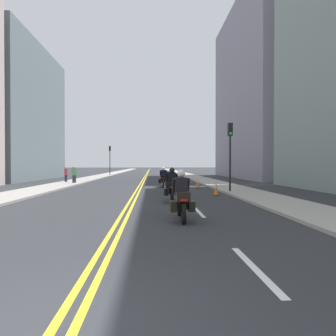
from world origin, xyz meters
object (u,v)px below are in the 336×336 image
object	(u,v)px
motorcycle_1	(172,188)
traffic_cone_0	(198,183)
pedestrian_0	(66,174)
traffic_cone_1	(216,189)
motorcycle_2	(171,182)
motorcycle_0	(182,199)
traffic_light_near	(230,145)
traffic_light_far	(110,155)
pedestrian_1	(74,175)
motorcycle_3	(163,179)

from	to	relation	value
motorcycle_1	traffic_cone_0	size ratio (longest dim) A/B	3.05
motorcycle_1	pedestrian_0	distance (m)	17.96
motorcycle_1	traffic_cone_1	size ratio (longest dim) A/B	2.89
motorcycle_2	traffic_cone_1	distance (m)	3.08
motorcycle_0	traffic_cone_1	distance (m)	7.91
motorcycle_2	traffic_light_near	world-z (taller)	traffic_light_near
motorcycle_1	traffic_cone_1	xyz separation A→B (m)	(2.77, 2.74, -0.28)
traffic_light_far	traffic_light_near	bearing A→B (deg)	-68.51
motorcycle_2	pedestrian_0	bearing A→B (deg)	129.99
traffic_light_far	pedestrian_1	size ratio (longest dim) A/B	2.87
traffic_cone_0	pedestrian_1	xyz separation A→B (m)	(-10.73, 5.31, 0.49)
motorcycle_3	traffic_light_far	size ratio (longest dim) A/B	0.46
traffic_cone_0	motorcycle_3	bearing A→B (deg)	154.24
motorcycle_3	pedestrian_0	distance (m)	11.14
motorcycle_0	pedestrian_1	world-z (taller)	pedestrian_1
traffic_cone_0	pedestrian_0	distance (m)	14.02
motorcycle_1	traffic_cone_0	xyz separation A→B (m)	(2.54, 8.06, -0.30)
motorcycle_1	motorcycle_2	xyz separation A→B (m)	(0.26, 4.50, -0.02)
traffic_cone_0	traffic_light_far	size ratio (longest dim) A/B	0.16
traffic_light_near	traffic_light_far	bearing A→B (deg)	111.49
motorcycle_3	pedestrian_0	bearing A→B (deg)	150.00
traffic_light_near	pedestrian_0	distance (m)	17.62
motorcycle_2	traffic_cone_1	world-z (taller)	motorcycle_2
motorcycle_1	motorcycle_2	distance (m)	4.51
motorcycle_3	traffic_light_near	size ratio (longest dim) A/B	0.51
motorcycle_2	traffic_cone_1	size ratio (longest dim) A/B	2.89
traffic_cone_1	pedestrian_0	distance (m)	17.52
motorcycle_1	traffic_cone_0	distance (m)	8.46
motorcycle_1	traffic_light_near	world-z (taller)	traffic_light_near
traffic_cone_0	traffic_cone_1	bearing A→B (deg)	-87.54
traffic_cone_1	motorcycle_0	bearing A→B (deg)	-110.66
traffic_cone_0	traffic_cone_1	size ratio (longest dim) A/B	0.95
motorcycle_0	traffic_light_far	bearing A→B (deg)	101.89
motorcycle_2	pedestrian_0	distance (m)	14.51
pedestrian_1	traffic_light_far	bearing A→B (deg)	-128.88
motorcycle_1	motorcycle_2	world-z (taller)	motorcycle_1
traffic_light_far	traffic_cone_1	bearing A→B (deg)	-71.26
traffic_cone_1	traffic_light_near	size ratio (longest dim) A/B	0.18
motorcycle_3	pedestrian_0	size ratio (longest dim) A/B	1.38
traffic_cone_0	motorcycle_1	bearing A→B (deg)	-107.50
motorcycle_0	pedestrian_1	distance (m)	19.79
motorcycle_2	pedestrian_1	bearing A→B (deg)	131.41
motorcycle_2	pedestrian_1	size ratio (longest dim) A/B	1.37
traffic_light_far	pedestrian_1	world-z (taller)	traffic_light_far
traffic_light_far	pedestrian_0	size ratio (longest dim) A/B	2.99
traffic_cone_1	pedestrian_0	size ratio (longest dim) A/B	0.49
motorcycle_0	traffic_cone_0	world-z (taller)	motorcycle_0
motorcycle_1	traffic_light_near	distance (m)	6.16
motorcycle_2	motorcycle_3	world-z (taller)	motorcycle_3
motorcycle_2	pedestrian_1	xyz separation A→B (m)	(-8.44, 8.87, 0.21)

